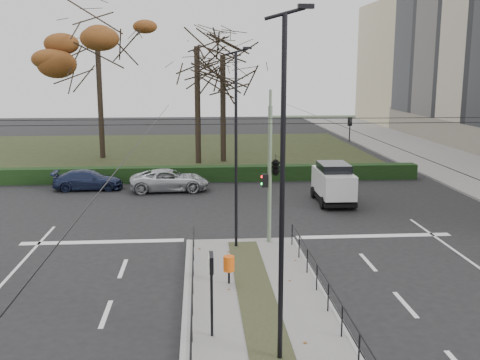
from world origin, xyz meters
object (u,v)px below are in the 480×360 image
(info_panel, at_px, (211,272))
(white_van, at_px, (333,182))
(litter_bin, at_px, (229,264))
(bare_tree_center, at_px, (223,63))
(streetlamp_median_far, at_px, (236,148))
(traffic_light, at_px, (278,164))
(bare_tree_near, at_px, (197,55))
(parked_car_fourth, at_px, (170,180))
(parked_car_third, at_px, (88,180))
(streetlamp_median_near, at_px, (283,189))
(rust_tree, at_px, (97,31))

(info_panel, bearing_deg, white_van, 65.55)
(litter_bin, xyz_separation_m, info_panel, (-0.68, -3.81, 1.15))
(litter_bin, xyz_separation_m, bare_tree_center, (1.00, 26.37, 7.00))
(streetlamp_median_far, bearing_deg, traffic_light, 17.43)
(streetlamp_median_far, distance_m, bare_tree_near, 22.02)
(parked_car_fourth, bearing_deg, parked_car_third, 79.24)
(litter_bin, distance_m, parked_car_fourth, 16.04)
(parked_car_fourth, distance_m, bare_tree_center, 13.32)
(streetlamp_median_near, bearing_deg, bare_tree_near, 93.76)
(streetlamp_median_near, height_order, bare_tree_near, bare_tree_near)
(white_van, bearing_deg, streetlamp_median_near, -107.69)
(info_panel, bearing_deg, litter_bin, 79.83)
(streetlamp_median_far, relative_size, white_van, 1.95)
(traffic_light, height_order, litter_bin, traffic_light)
(traffic_light, height_order, parked_car_fourth, traffic_light)
(white_van, bearing_deg, traffic_light, -119.72)
(info_panel, xyz_separation_m, white_van, (7.17, 15.77, -0.81))
(info_panel, xyz_separation_m, bare_tree_near, (-0.31, 29.46, 6.42))
(streetlamp_median_near, bearing_deg, bare_tree_center, 90.04)
(info_panel, relative_size, streetlamp_median_near, 0.27)
(traffic_light, height_order, streetlamp_median_near, streetlamp_median_near)
(litter_bin, relative_size, bare_tree_center, 0.09)
(litter_bin, height_order, parked_car_third, parked_car_third)
(traffic_light, distance_m, litter_bin, 5.81)
(streetlamp_median_far, bearing_deg, parked_car_third, 123.92)
(info_panel, height_order, white_van, info_panel)
(streetlamp_median_near, distance_m, bare_tree_near, 31.12)
(traffic_light, relative_size, streetlamp_median_far, 0.71)
(litter_bin, bearing_deg, parked_car_third, 115.36)
(streetlamp_median_far, height_order, bare_tree_center, bare_tree_center)
(parked_car_fourth, bearing_deg, traffic_light, -158.05)
(white_van, bearing_deg, streetlamp_median_far, -127.02)
(litter_bin, relative_size, white_van, 0.24)
(streetlamp_median_far, xyz_separation_m, rust_tree, (-9.50, 24.79, 6.13))
(streetlamp_median_near, relative_size, white_van, 2.09)
(traffic_light, bearing_deg, streetlamp_median_near, -97.41)
(traffic_light, height_order, bare_tree_near, bare_tree_near)
(info_panel, bearing_deg, streetlamp_median_far, 81.16)
(traffic_light, bearing_deg, rust_tree, 114.93)
(traffic_light, relative_size, litter_bin, 5.90)
(info_panel, distance_m, parked_car_fourth, 19.76)
(info_panel, xyz_separation_m, parked_car_fourth, (-2.08, 19.61, -1.32))
(litter_bin, xyz_separation_m, white_van, (6.49, 11.96, 0.34))
(parked_car_third, distance_m, parked_car_fourth, 5.13)
(white_van, xyz_separation_m, bare_tree_center, (-5.48, 14.42, 6.66))
(rust_tree, bearing_deg, parked_car_fourth, -64.62)
(streetlamp_median_far, distance_m, parked_car_third, 15.45)
(streetlamp_median_far, bearing_deg, info_panel, -98.84)
(streetlamp_median_near, relative_size, parked_car_third, 2.05)
(litter_bin, xyz_separation_m, streetlamp_median_far, (0.54, 4.07, 3.41))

